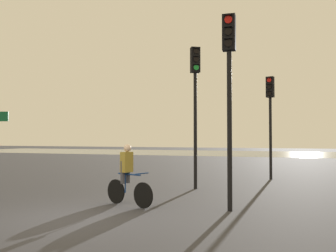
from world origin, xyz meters
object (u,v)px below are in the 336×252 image
object	(u,v)px
traffic_light_far_right	(270,108)
traffic_light_center	(195,91)
traffic_light_near_right	(229,75)
cyclist	(128,175)

from	to	relation	value
traffic_light_far_right	traffic_light_center	xyz separation A→B (m)	(-2.26, -4.00, 0.35)
traffic_light_near_right	cyclist	distance (m)	3.70
traffic_light_near_right	traffic_light_far_right	world-z (taller)	traffic_light_near_right
traffic_light_far_right	cyclist	bearing A→B (deg)	79.93
traffic_light_far_right	cyclist	distance (m)	8.64
traffic_light_near_right	traffic_light_far_right	distance (m)	7.59
traffic_light_near_right	traffic_light_far_right	bearing A→B (deg)	-96.34
traffic_light_far_right	traffic_light_center	size ratio (longest dim) A/B	0.89
traffic_light_center	cyclist	xyz separation A→B (m)	(-0.83, -3.74, -2.63)
traffic_light_near_right	cyclist	size ratio (longest dim) A/B	3.00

